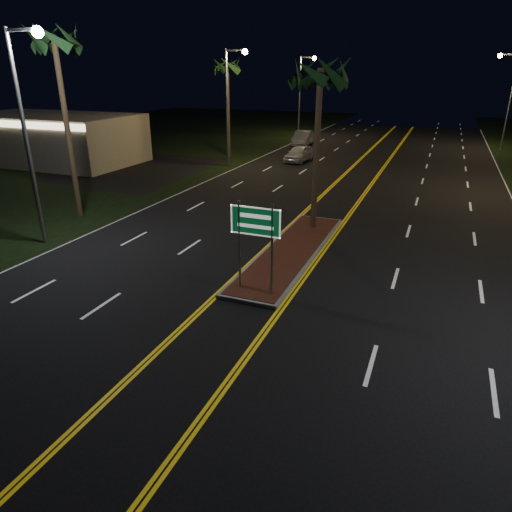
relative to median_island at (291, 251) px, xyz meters
The scene contains 14 objects.
ground 7.00m from the median_island, 90.00° to the right, with size 120.00×120.00×0.00m, color black.
grass_left 34.99m from the median_island, 149.04° to the left, with size 40.00×110.00×0.01m, color black.
median_island is the anchor object (origin of this frame).
highway_sign 4.80m from the median_island, 90.00° to the right, with size 1.80×0.08×3.20m.
commercial_building 29.13m from the median_island, 153.45° to the left, with size 15.00×8.12×4.00m.
streetlight_left_near 12.36m from the median_island, 164.22° to the right, with size 1.91×0.44×9.00m.
streetlight_left_mid 20.80m from the median_island, 121.98° to the left, with size 1.91×0.44×9.00m.
streetlight_left_far 38.89m from the median_island, 106.00° to the left, with size 1.91×0.44×9.00m.
streetlight_right_far 37.00m from the median_island, 73.13° to the left, with size 1.91×0.44×9.00m.
palm_median 8.00m from the median_island, 90.00° to the left, with size 2.40×2.40×8.30m.
palm_left_near 15.20m from the median_island, behind, with size 2.40×2.40×9.80m.
palm_left_far 25.76m from the median_island, 121.36° to the left, with size 2.40×2.40×8.80m.
car_near 22.04m from the median_island, 106.16° to the left, with size 2.05×4.77×1.59m, color silver.
car_far 31.45m from the median_island, 105.62° to the left, with size 2.27×5.30×1.77m, color #9E9EA7.
Camera 1 is at (5.46, -10.73, 7.36)m, focal length 32.00 mm.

